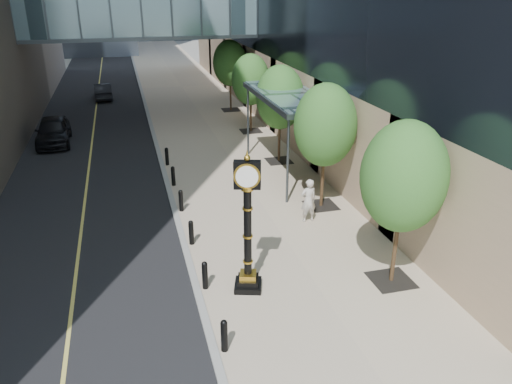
% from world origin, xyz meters
% --- Properties ---
extents(ground, '(320.00, 320.00, 0.00)m').
position_xyz_m(ground, '(0.00, 0.00, 0.00)').
color(ground, gray).
rests_on(ground, ground).
extents(road, '(8.00, 180.00, 0.02)m').
position_xyz_m(road, '(-7.00, 40.00, 0.01)').
color(road, black).
rests_on(road, ground).
extents(sidewalk, '(8.00, 180.00, 0.06)m').
position_xyz_m(sidewalk, '(1.00, 40.00, 0.03)').
color(sidewalk, tan).
rests_on(sidewalk, ground).
extents(curb, '(0.25, 180.00, 0.07)m').
position_xyz_m(curb, '(-3.00, 40.00, 0.04)').
color(curb, gray).
rests_on(curb, ground).
extents(skywalk, '(17.00, 4.20, 5.80)m').
position_xyz_m(skywalk, '(-3.00, 28.00, 7.71)').
color(skywalk, slate).
rests_on(skywalk, ground).
extents(entrance_canopy, '(3.00, 8.00, 4.38)m').
position_xyz_m(entrance_canopy, '(3.48, 14.00, 4.19)').
color(entrance_canopy, '#383F44').
rests_on(entrance_canopy, ground).
extents(bollard_row, '(0.20, 16.20, 0.90)m').
position_xyz_m(bollard_row, '(-2.70, 9.00, 0.51)').
color(bollard_row, black).
rests_on(bollard_row, sidewalk).
extents(street_trees, '(2.77, 28.73, 5.69)m').
position_xyz_m(street_trees, '(3.60, 15.46, 3.79)').
color(street_trees, black).
rests_on(street_trees, sidewalk).
extents(street_clock, '(1.11, 1.11, 4.73)m').
position_xyz_m(street_clock, '(-1.31, 3.84, 2.11)').
color(street_clock, black).
rests_on(street_clock, sidewalk).
extents(pedestrian, '(0.75, 0.53, 1.94)m').
position_xyz_m(pedestrian, '(2.44, 8.15, 1.03)').
color(pedestrian, beige).
rests_on(pedestrian, sidewalk).
extents(car_near, '(2.16, 5.02, 1.69)m').
position_xyz_m(car_near, '(-9.29, 23.12, 0.87)').
color(car_near, black).
rests_on(car_near, road).
extents(car_far, '(1.69, 4.22, 1.36)m').
position_xyz_m(car_far, '(-6.44, 36.22, 0.70)').
color(car_far, black).
rests_on(car_far, road).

